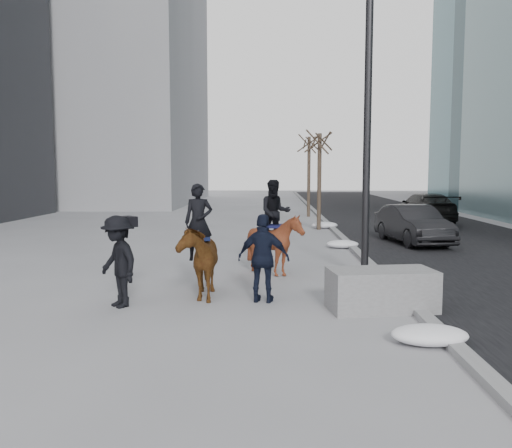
{
  "coord_description": "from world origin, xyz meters",
  "views": [
    {
      "loc": [
        0.32,
        -9.92,
        2.61
      ],
      "look_at": [
        0.0,
        1.2,
        1.5
      ],
      "focal_mm": 38.0,
      "sensor_mm": 36.0,
      "label": 1
    }
  ],
  "objects_px": {
    "planter": "(381,290)",
    "mounted_left": "(198,255)",
    "mounted_right": "(275,237)",
    "car_near": "(413,224)"
  },
  "relations": [
    {
      "from": "planter",
      "to": "mounted_left",
      "type": "xyz_separation_m",
      "value": [
        -3.56,
        1.03,
        0.48
      ]
    },
    {
      "from": "planter",
      "to": "mounted_right",
      "type": "height_order",
      "value": "mounted_right"
    },
    {
      "from": "car_near",
      "to": "mounted_left",
      "type": "bearing_deg",
      "value": -137.12
    },
    {
      "from": "car_near",
      "to": "mounted_right",
      "type": "height_order",
      "value": "mounted_right"
    },
    {
      "from": "planter",
      "to": "car_near",
      "type": "relative_size",
      "value": 0.47
    },
    {
      "from": "mounted_left",
      "to": "mounted_right",
      "type": "distance_m",
      "value": 2.81
    },
    {
      "from": "mounted_left",
      "to": "mounted_right",
      "type": "xyz_separation_m",
      "value": [
        1.6,
        2.31,
        0.08
      ]
    },
    {
      "from": "mounted_left",
      "to": "mounted_right",
      "type": "relative_size",
      "value": 0.98
    },
    {
      "from": "mounted_left",
      "to": "mounted_right",
      "type": "bearing_deg",
      "value": 55.36
    },
    {
      "from": "mounted_left",
      "to": "car_near",
      "type": "bearing_deg",
      "value": 51.79
    }
  ]
}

